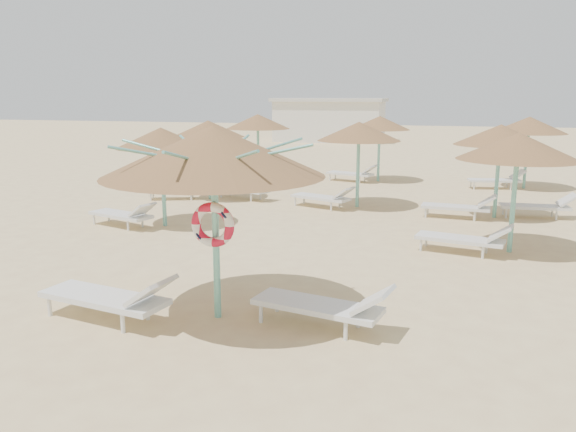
# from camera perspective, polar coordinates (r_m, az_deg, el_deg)

# --- Properties ---
(ground) EXTENTS (120.00, 120.00, 0.00)m
(ground) POSITION_cam_1_polar(r_m,az_deg,el_deg) (9.01, -4.84, -10.57)
(ground) COLOR #DFC588
(ground) RESTS_ON ground
(main_palapa) EXTENTS (3.39, 3.39, 3.04)m
(main_palapa) POSITION_cam_1_polar(r_m,az_deg,el_deg) (8.56, -7.59, 6.49)
(main_palapa) COLOR #6CBBAC
(main_palapa) RESTS_ON ground
(lounger_main_a) EXTENTS (2.38, 1.06, 0.83)m
(lounger_main_a) POSITION_cam_1_polar(r_m,az_deg,el_deg) (9.26, -17.51, -7.85)
(lounger_main_a) COLOR silver
(lounger_main_a) RESTS_ON ground
(lounger_main_b) EXTENTS (2.22, 1.04, 0.78)m
(lounger_main_b) POSITION_cam_1_polar(r_m,az_deg,el_deg) (8.60, 3.85, -9.02)
(lounger_main_b) COLOR silver
(lounger_main_b) RESTS_ON ground
(palapa_field) EXTENTS (18.57, 13.43, 2.70)m
(palapa_field) POSITION_cam_1_polar(r_m,az_deg,el_deg) (17.98, 11.16, 8.21)
(palapa_field) COLOR #6CBBAC
(palapa_field) RESTS_ON ground
(service_hut) EXTENTS (8.40, 4.40, 3.25)m
(service_hut) POSITION_cam_1_polar(r_m,az_deg,el_deg) (43.73, 4.25, 9.74)
(service_hut) COLOR silver
(service_hut) RESTS_ON ground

